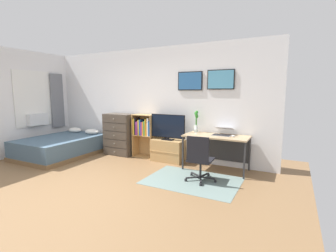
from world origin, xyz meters
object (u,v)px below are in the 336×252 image
at_px(wine_glass, 196,128).
at_px(television, 168,127).
at_px(dresser, 120,134).
at_px(tv_stand, 168,150).
at_px(laptop, 223,132).
at_px(office_chair, 199,158).
at_px(bookshelf, 144,131).
at_px(computer_mouse, 233,136).
at_px(desk, 217,141).
at_px(bed, 62,146).
at_px(bamboo_vase, 196,121).

bearing_deg(wine_glass, television, 171.05).
bearing_deg(dresser, tv_stand, 0.60).
distance_m(television, laptop, 1.29).
xyz_separation_m(tv_stand, office_chair, (1.12, -0.93, 0.20)).
bearing_deg(tv_stand, bookshelf, 176.67).
bearing_deg(computer_mouse, office_chair, -116.58).
distance_m(tv_stand, desk, 1.25).
distance_m(television, office_chair, 1.49).
relative_size(television, laptop, 2.06).
height_order(television, office_chair, television).
xyz_separation_m(bookshelf, desk, (1.90, -0.08, -0.05)).
relative_size(dresser, television, 1.23).
height_order(bed, office_chair, office_chair).
bearing_deg(bookshelf, tv_stand, -3.33).
relative_size(bookshelf, desk, 0.82).
relative_size(bookshelf, wine_glass, 5.99).
bearing_deg(television, bamboo_vase, 8.80).
xyz_separation_m(office_chair, bamboo_vase, (-0.46, 1.01, 0.53)).
xyz_separation_m(bookshelf, television, (0.71, -0.06, 0.16)).
bearing_deg(desk, dresser, 179.54).
height_order(television, bamboo_vase, bamboo_vase).
height_order(television, computer_mouse, television).
bearing_deg(office_chair, wine_glass, 111.68).
bearing_deg(television, tv_stand, 90.00).
distance_m(bookshelf, computer_mouse, 2.25).
bearing_deg(bamboo_vase, wine_glass, -69.59).
bearing_deg(bed, tv_stand, 15.71).
xyz_separation_m(bed, desk, (3.87, 0.77, 0.37)).
bearing_deg(tv_stand, bamboo_vase, 6.92).
bearing_deg(laptop, office_chair, -99.47).
distance_m(television, computer_mouse, 1.54).
relative_size(desk, bamboo_vase, 2.74).
height_order(bed, bookshelf, bookshelf).
xyz_separation_m(bookshelf, office_chair, (1.83, -0.97, -0.20)).
distance_m(laptop, computer_mouse, 0.27).
bearing_deg(laptop, bamboo_vase, 173.65).
height_order(laptop, wine_glass, wine_glass).
xyz_separation_m(bed, bookshelf, (1.97, 0.85, 0.41)).
relative_size(bed, wine_glass, 11.38).
bearing_deg(bookshelf, television, -5.13).
relative_size(laptop, wine_glass, 2.34).
bearing_deg(television, bed, -163.59).
height_order(dresser, bookshelf, bookshelf).
height_order(dresser, office_chair, dresser).
distance_m(tv_stand, office_chair, 1.47).
bearing_deg(wine_glass, dresser, 176.70).
distance_m(bookshelf, desk, 1.90).
height_order(dresser, laptop, dresser).
bearing_deg(tv_stand, television, -90.00).
xyz_separation_m(bed, computer_mouse, (4.21, 0.70, 0.51)).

